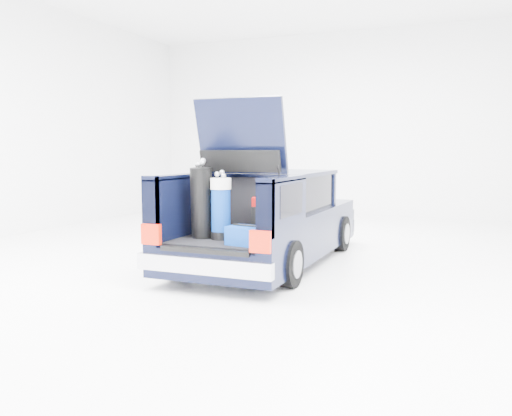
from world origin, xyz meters
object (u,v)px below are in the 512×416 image
at_px(red_suitcase, 264,217).
at_px(blue_golf_bag, 221,208).
at_px(blue_duffel, 248,236).
at_px(car, 271,220).
at_px(black_golf_bag, 202,203).

xyz_separation_m(red_suitcase, blue_golf_bag, (-0.45, -0.41, 0.15)).
relative_size(red_suitcase, blue_golf_bag, 0.62).
relative_size(blue_golf_bag, blue_duffel, 1.71).
bearing_deg(car, blue_duffel, -77.44).
relative_size(red_suitcase, black_golf_bag, 0.53).
distance_m(red_suitcase, black_golf_bag, 0.87).
xyz_separation_m(car, red_suitcase, (0.37, -1.19, 0.19)).
bearing_deg(black_golf_bag, car, 69.79).
bearing_deg(black_golf_bag, blue_duffel, -27.26).
bearing_deg(red_suitcase, blue_golf_bag, -156.17).
distance_m(black_golf_bag, blue_duffel, 0.92).
distance_m(blue_golf_bag, blue_duffel, 0.66).
distance_m(car, black_golf_bag, 1.70).
height_order(car, blue_golf_bag, car).
height_order(car, red_suitcase, car).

